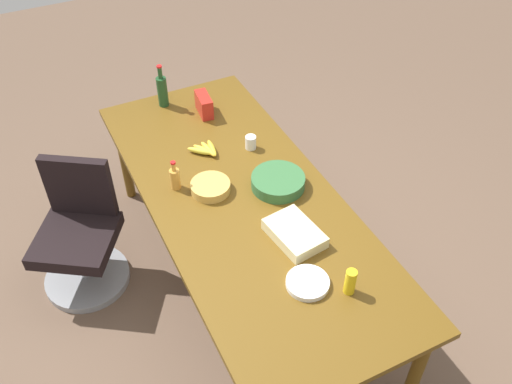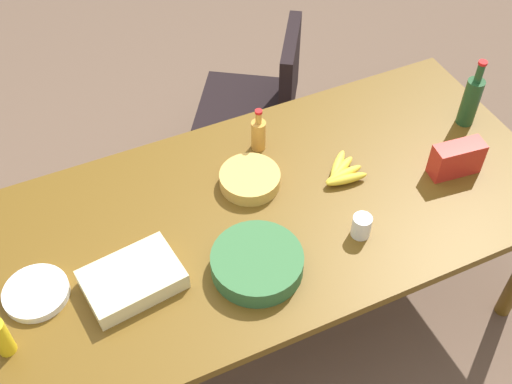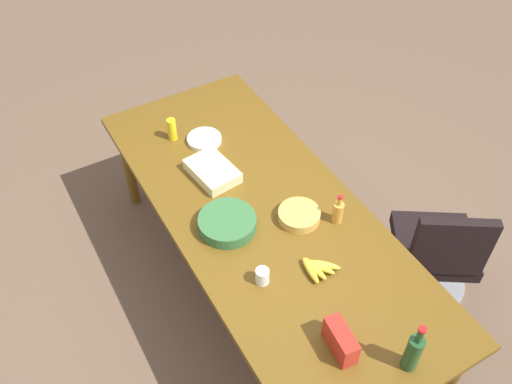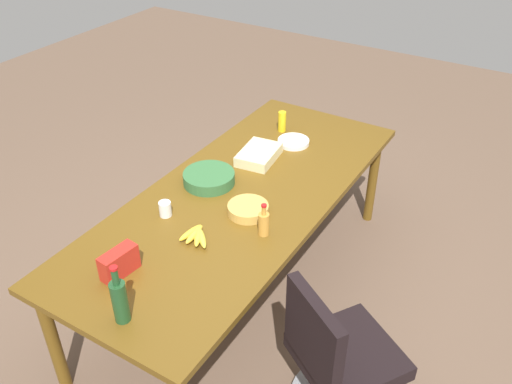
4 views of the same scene
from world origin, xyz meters
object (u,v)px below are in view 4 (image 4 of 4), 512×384
Objects in this scene: chip_bag_red at (119,263)px; wine_bottle at (120,300)px; conference_table at (241,202)px; mustard_bottle at (282,122)px; sheet_cake at (259,155)px; salad_bowl at (209,178)px; office_chair at (338,367)px; banana_bunch at (196,235)px; paper_cup at (165,209)px; chip_bowl at (248,209)px; paper_plate_stack at (293,142)px; dressing_bottle at (264,223)px.

wine_bottle is (0.22, 0.22, 0.05)m from chip_bag_red.
mustard_bottle reaches higher than conference_table.
mustard_bottle is (-0.43, -0.07, 0.04)m from sheet_cake.
salad_bowl is 1.00× the size of sheet_cake.
conference_table is 2.90× the size of office_chair.
salad_bowl is 0.55m from banana_bunch.
paper_cup is at bearing -2.93° from mustard_bottle.
chip_bowl is 0.87m from paper_plate_stack.
office_chair is 1.62m from paper_plate_stack.
paper_plate_stack is (-1.62, 0.11, -0.06)m from chip_bag_red.
wine_bottle is at bearing 7.95° from mustard_bottle.
dressing_bottle reaches higher than chip_bag_red.
wine_bottle is at bearing -14.76° from dressing_bottle.
paper_plate_stack is 1.20m from banana_bunch.
dressing_bottle reaches higher than conference_table.
dressing_bottle is at bearing 24.46° from mustard_bottle.
sheet_cake is at bearing 179.45° from chip_bag_red.
sheet_cake is at bearing 8.73° from mustard_bottle.
sheet_cake is at bearing -170.65° from banana_bunch.
sheet_cake is (-1.31, 0.01, -0.04)m from chip_bag_red.
paper_cup reaches higher than chip_bowl.
conference_table is 0.50m from banana_bunch.
paper_cup is 0.82m from sheet_cake.
conference_table is 28.26× the size of paper_cup.
salad_bowl is (0.01, -0.23, 0.10)m from conference_table.
wine_bottle is 1.84m from paper_plate_stack.
mustard_bottle is (-0.84, 0.05, 0.04)m from salad_bowl.
wine_bottle is at bearing 4.55° from conference_table.
conference_table is at bearing 171.80° from chip_bag_red.
mustard_bottle is at bearing -170.85° from banana_bunch.
wine_bottle reaches higher than paper_cup.
dressing_bottle reaches higher than paper_cup.
chip_bag_red is at bearing -34.90° from dressing_bottle.
office_chair is 1.23m from chip_bag_red.
conference_table is at bearing 12.44° from mustard_bottle.
conference_table is at bearing 148.80° from paper_cup.
paper_cup is 0.29m from banana_bunch.
paper_cup reaches higher than paper_plate_stack.
mustard_bottle is at bearing 176.72° from salad_bowl.
mustard_bottle reaches higher than office_chair.
paper_cup is (0.26, -0.39, 0.02)m from chip_bowl.
wine_bottle is at bearing 44.89° from chip_bag_red.
paper_plate_stack is 0.21m from mustard_bottle.
wine_bottle reaches higher than chip_bag_red.
salad_bowl is 1.76× the size of banana_bunch.
sheet_cake is at bearing -154.70° from chip_bowl.
paper_cup is 1.25m from mustard_bottle.
mustard_bottle is (-0.13, -0.16, 0.06)m from paper_plate_stack.
sheet_cake is (0.31, -0.10, 0.02)m from paper_plate_stack.
chip_bowl is (-0.38, -0.78, 0.47)m from office_chair.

